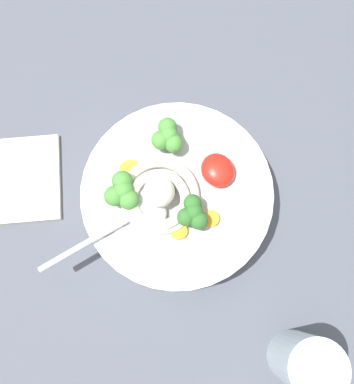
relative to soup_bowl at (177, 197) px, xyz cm
name	(u,v)px	position (x,y,z in cm)	size (l,w,h in cm)	color
table_slab	(172,218)	(1.22, -1.61, -5.37)	(100.83, 100.83, 4.06)	#474C56
soup_bowl	(177,197)	(0.00, 0.00, 0.00)	(24.75, 24.75, 6.47)	white
noodle_pile	(159,196)	(-0.46, -2.29, 4.51)	(11.02, 10.81, 4.43)	silver
soup_spoon	(137,213)	(-0.01, -5.72, 3.93)	(6.01, 17.21, 1.60)	#B7B7BC
chili_sauce_dollop	(218,170)	(0.42, 5.77, 4.16)	(4.57, 4.11, 2.06)	red
broccoli_floret_beside_noodles	(122,192)	(-2.94, -6.01, 5.60)	(4.99, 4.30, 3.95)	#7A9E60
broccoli_floret_center	(193,213)	(3.70, 0.01, 5.33)	(4.44, 3.82, 3.51)	#7A9E60
broccoli_floret_left	(168,137)	(-6.30, 2.40, 5.43)	(4.65, 4.00, 3.68)	#7A9E60
carrot_slice_front	(130,171)	(-5.39, -3.75, 3.51)	(2.79, 2.79, 0.77)	orange
carrot_slice_extra_b	(211,219)	(5.19, 1.85, 3.43)	(2.06, 2.06, 0.60)	orange
carrot_slice_extra_a	(179,231)	(4.48, -2.40, 3.42)	(2.14, 2.14, 0.59)	orange
drinking_glass	(305,362)	(25.44, 2.43, 2.28)	(6.79, 6.79, 11.25)	silver
folded_napkin	(12,180)	(-14.83, -18.62, -2.94)	(12.52, 13.69, 0.80)	beige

